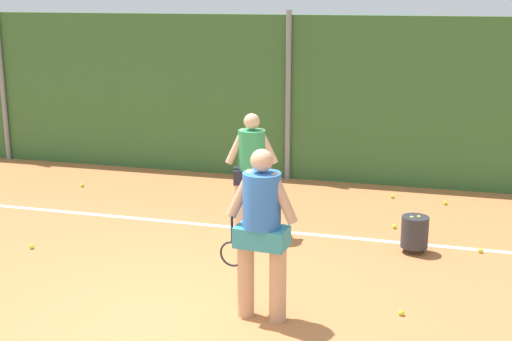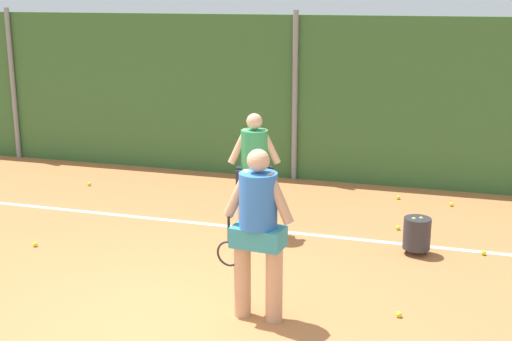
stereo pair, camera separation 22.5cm
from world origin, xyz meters
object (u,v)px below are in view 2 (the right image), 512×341
(ball_hopper, at_px, (417,233))
(tennis_ball_10, at_px, (398,197))
(player_midcourt, at_px, (254,168))
(tennis_ball_9, at_px, (399,314))
(player_foreground_near, at_px, (258,226))
(tennis_ball_4, at_px, (451,204))
(tennis_ball_8, at_px, (398,228))
(tennis_ball_0, at_px, (35,244))
(tennis_ball_6, at_px, (484,253))
(tennis_ball_2, at_px, (89,184))

(ball_hopper, bearing_deg, tennis_ball_10, 101.00)
(player_midcourt, height_order, tennis_ball_10, player_midcourt)
(tennis_ball_9, bearing_deg, player_foreground_near, -162.34)
(tennis_ball_4, bearing_deg, ball_hopper, -99.46)
(player_foreground_near, distance_m, tennis_ball_8, 3.63)
(tennis_ball_0, bearing_deg, player_foreground_near, -18.05)
(tennis_ball_6, xyz_separation_m, tennis_ball_8, (-1.19, 0.68, 0.00))
(player_foreground_near, relative_size, player_midcourt, 1.05)
(ball_hopper, bearing_deg, player_midcourt, 177.49)
(ball_hopper, relative_size, tennis_ball_9, 7.78)
(player_foreground_near, height_order, tennis_ball_2, player_foreground_near)
(player_midcourt, height_order, tennis_ball_9, player_midcourt)
(tennis_ball_4, xyz_separation_m, tennis_ball_10, (-0.86, 0.15, 0.00))
(tennis_ball_8, bearing_deg, tennis_ball_4, 63.37)
(player_midcourt, distance_m, ball_hopper, 2.38)
(tennis_ball_4, distance_m, tennis_ball_9, 4.27)
(ball_hopper, xyz_separation_m, tennis_ball_0, (-4.99, -1.25, -0.26))
(tennis_ball_6, distance_m, tennis_ball_8, 1.37)
(tennis_ball_2, distance_m, tennis_ball_6, 6.88)
(tennis_ball_0, height_order, tennis_ball_10, same)
(player_midcourt, xyz_separation_m, ball_hopper, (2.27, -0.10, -0.70))
(tennis_ball_4, relative_size, tennis_ball_10, 1.00)
(player_midcourt, xyz_separation_m, tennis_ball_9, (2.25, -2.04, -0.96))
(tennis_ball_8, bearing_deg, tennis_ball_6, -29.86)
(player_midcourt, xyz_separation_m, tennis_ball_10, (1.79, 2.36, -0.96))
(tennis_ball_2, bearing_deg, player_foreground_near, -42.85)
(tennis_ball_9, xyz_separation_m, tennis_ball_10, (-0.45, 4.40, 0.00))
(tennis_ball_0, bearing_deg, tennis_ball_2, 106.52)
(ball_hopper, relative_size, tennis_ball_6, 7.78)
(tennis_ball_0, relative_size, tennis_ball_9, 1.00)
(ball_hopper, relative_size, tennis_ball_0, 7.78)
(player_foreground_near, xyz_separation_m, player_midcourt, (-0.81, 2.50, -0.05))
(player_midcourt, distance_m, tennis_ball_2, 4.04)
(tennis_ball_6, bearing_deg, tennis_ball_2, 167.72)
(player_midcourt, height_order, tennis_ball_0, player_midcourt)
(tennis_ball_4, bearing_deg, tennis_ball_9, -95.52)
(tennis_ball_6, bearing_deg, tennis_ball_9, -112.34)
(tennis_ball_2, bearing_deg, ball_hopper, -16.02)
(tennis_ball_10, bearing_deg, player_foreground_near, -101.47)
(tennis_ball_2, bearing_deg, tennis_ball_10, 8.22)
(tennis_ball_2, relative_size, tennis_ball_4, 1.00)
(tennis_ball_4, height_order, tennis_ball_8, same)
(player_midcourt, height_order, tennis_ball_2, player_midcourt)
(tennis_ball_4, height_order, tennis_ball_6, same)
(ball_hopper, distance_m, tennis_ball_0, 5.15)
(tennis_ball_10, bearing_deg, tennis_ball_9, -84.12)
(tennis_ball_2, bearing_deg, tennis_ball_0, -73.48)
(player_foreground_near, height_order, tennis_ball_0, player_foreground_near)
(ball_hopper, xyz_separation_m, tennis_ball_9, (-0.03, -1.94, -0.26))
(player_midcourt, relative_size, tennis_ball_8, 26.63)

